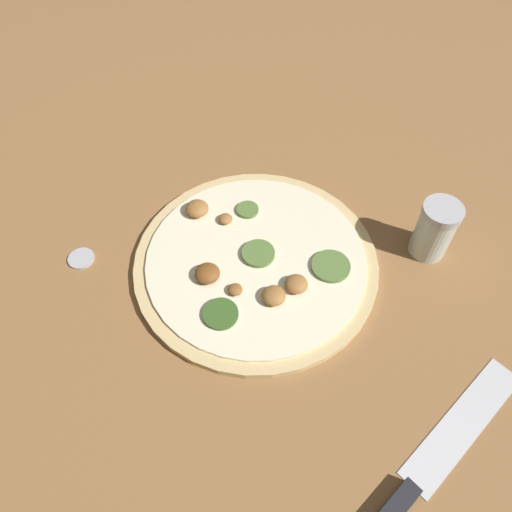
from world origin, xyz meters
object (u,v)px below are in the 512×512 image
spice_jar (435,230)px  pizza (256,262)px  knife (419,479)px  loose_cap (81,258)px

spice_jar → pizza: bearing=-146.7°
pizza → knife: size_ratio=1.23×
loose_cap → knife: bearing=-7.9°
loose_cap → pizza: bearing=24.7°
knife → loose_cap: bearing=101.8°
knife → loose_cap: size_ratio=7.49×
pizza → loose_cap: (-0.23, -0.11, -0.00)m
knife → spice_jar: (-0.08, 0.32, 0.04)m
knife → loose_cap: knife is taller
pizza → spice_jar: bearing=33.3°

